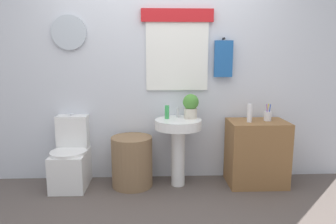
# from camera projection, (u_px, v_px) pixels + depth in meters

# --- Properties ---
(back_wall) EXTENTS (4.40, 0.18, 2.60)m
(back_wall) POSITION_uv_depth(u_px,v_px,m) (160.00, 66.00, 3.56)
(back_wall) COLOR silver
(back_wall) RESTS_ON ground_plane
(toilet) EXTENTS (0.38, 0.51, 0.78)m
(toilet) POSITION_uv_depth(u_px,v_px,m) (71.00, 160.00, 3.45)
(toilet) COLOR white
(toilet) RESTS_ON ground_plane
(laundry_hamper) EXTENTS (0.44, 0.44, 0.55)m
(laundry_hamper) POSITION_uv_depth(u_px,v_px,m) (132.00, 162.00, 3.44)
(laundry_hamper) COLOR #846647
(laundry_hamper) RESTS_ON ground_plane
(pedestal_sink) EXTENTS (0.50, 0.50, 0.74)m
(pedestal_sink) POSITION_uv_depth(u_px,v_px,m) (178.00, 136.00, 3.41)
(pedestal_sink) COLOR white
(pedestal_sink) RESTS_ON ground_plane
(faucet) EXTENTS (0.03, 0.03, 0.10)m
(faucet) POSITION_uv_depth(u_px,v_px,m) (177.00, 113.00, 3.49)
(faucet) COLOR silver
(faucet) RESTS_ON pedestal_sink
(wooden_cabinet) EXTENTS (0.63, 0.44, 0.72)m
(wooden_cabinet) POSITION_uv_depth(u_px,v_px,m) (256.00, 153.00, 3.48)
(wooden_cabinet) COLOR olive
(wooden_cabinet) RESTS_ON ground_plane
(soap_bottle) EXTENTS (0.05, 0.05, 0.15)m
(soap_bottle) POSITION_uv_depth(u_px,v_px,m) (167.00, 112.00, 3.41)
(soap_bottle) COLOR green
(soap_bottle) RESTS_ON pedestal_sink
(potted_plant) EXTENTS (0.17, 0.17, 0.27)m
(potted_plant) POSITION_uv_depth(u_px,v_px,m) (191.00, 105.00, 3.42)
(potted_plant) COLOR beige
(potted_plant) RESTS_ON pedestal_sink
(lotion_bottle) EXTENTS (0.05, 0.05, 0.20)m
(lotion_bottle) POSITION_uv_depth(u_px,v_px,m) (250.00, 113.00, 3.36)
(lotion_bottle) COLOR white
(lotion_bottle) RESTS_ON wooden_cabinet
(toothbrush_cup) EXTENTS (0.08, 0.08, 0.19)m
(toothbrush_cup) POSITION_uv_depth(u_px,v_px,m) (268.00, 116.00, 3.43)
(toothbrush_cup) COLOR silver
(toothbrush_cup) RESTS_ON wooden_cabinet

